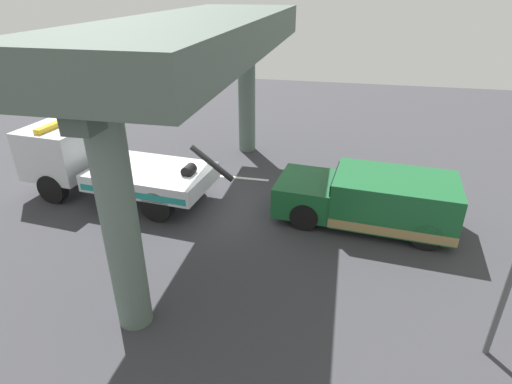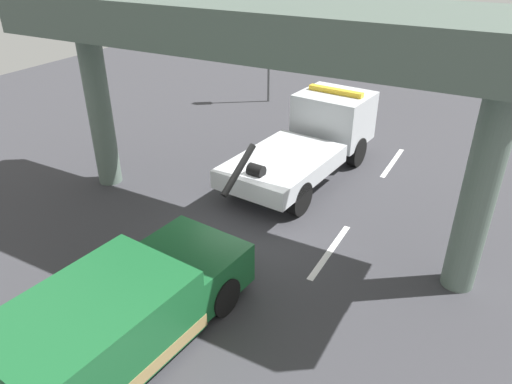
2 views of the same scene
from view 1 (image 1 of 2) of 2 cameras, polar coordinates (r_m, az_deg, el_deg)
ground_plane at (r=13.76m, az=-5.36°, el=-2.13°), size 60.00×40.00×0.10m
lane_stripe_west at (r=15.41m, az=19.20°, el=-0.05°), size 2.60×0.16×0.01m
lane_stripe_mid at (r=15.71m, az=-2.91°, el=2.03°), size 2.60×0.16×0.01m
lane_stripe_east at (r=18.12m, az=-21.62°, el=3.57°), size 2.60×0.16×0.01m
tow_truck_white at (r=14.95m, az=-20.66°, el=3.94°), size 7.34×2.96×2.46m
towed_van_green at (r=12.87m, az=15.75°, el=-1.07°), size 5.38×2.66×1.58m
overpass_structure at (r=12.23m, az=-7.47°, el=19.16°), size 3.60×12.59×5.79m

